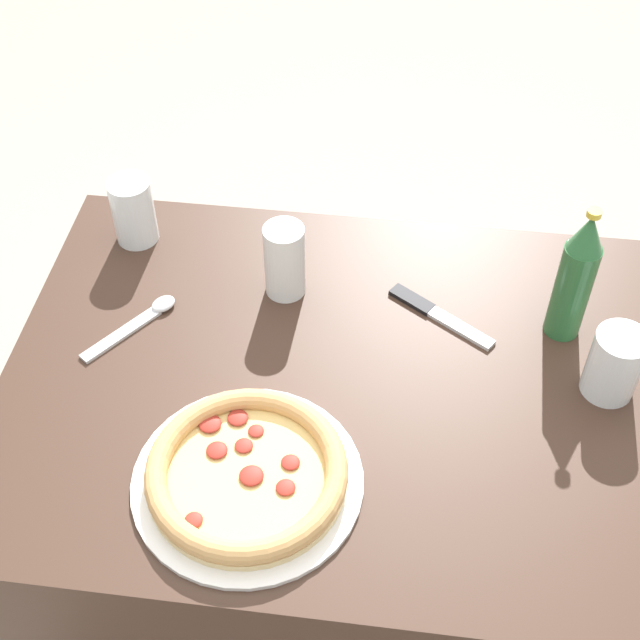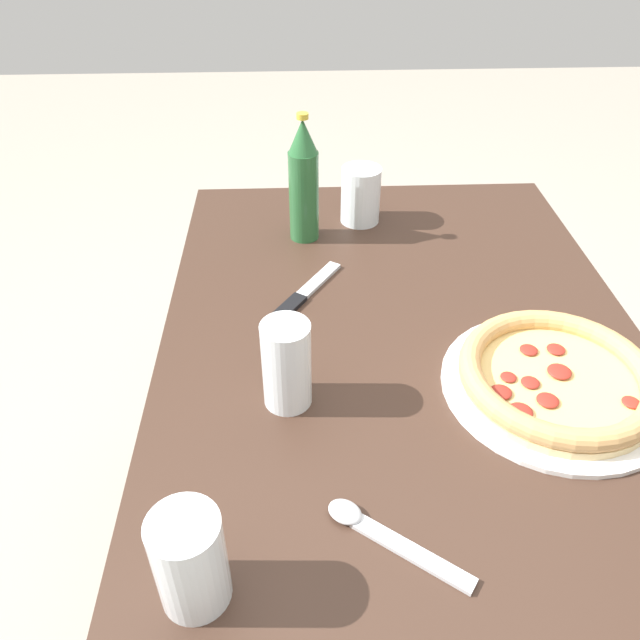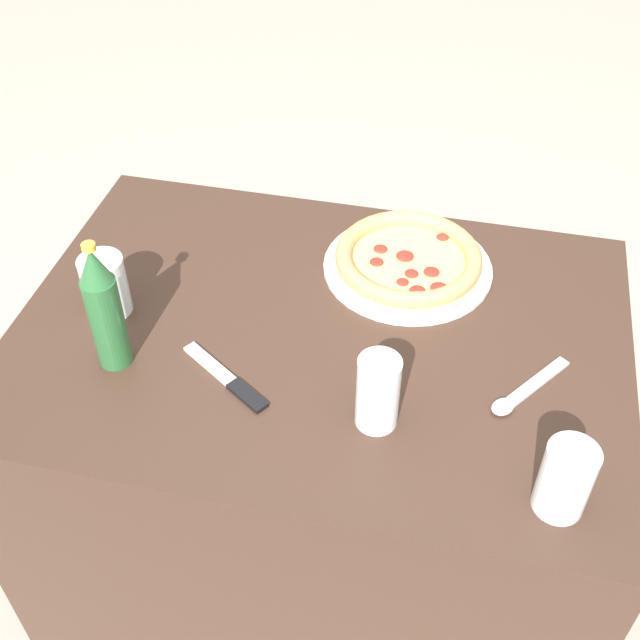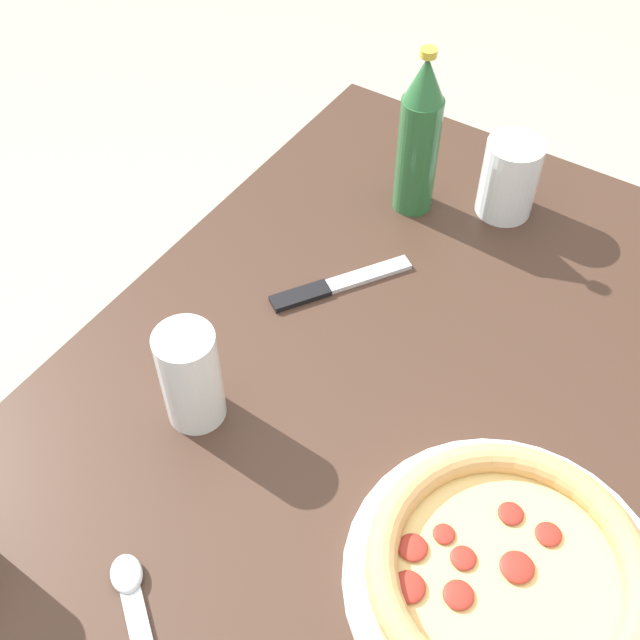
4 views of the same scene
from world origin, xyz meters
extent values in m
plane|color=#A89E8E|center=(0.00, 0.00, 0.00)|extent=(8.00, 8.00, 0.00)
cube|color=#3D281E|center=(0.00, 0.00, 0.37)|extent=(1.07, 0.76, 0.75)
cylinder|color=white|center=(-0.13, -0.20, 0.75)|extent=(0.32, 0.32, 0.01)
cylinder|color=#E5C689|center=(-0.13, -0.20, 0.76)|extent=(0.27, 0.27, 0.01)
cylinder|color=#E5C170|center=(-0.13, -0.20, 0.77)|extent=(0.24, 0.24, 0.00)
torus|color=tan|center=(-0.13, -0.20, 0.78)|extent=(0.28, 0.28, 0.03)
ellipsoid|color=maroon|center=(-0.07, -0.21, 0.78)|extent=(0.03, 0.03, 0.01)
ellipsoid|color=maroon|center=(-0.15, -0.11, 0.78)|extent=(0.03, 0.03, 0.01)
ellipsoid|color=maroon|center=(-0.17, -0.17, 0.78)|extent=(0.03, 0.03, 0.01)
ellipsoid|color=maroon|center=(-0.12, -0.20, 0.78)|extent=(0.03, 0.03, 0.01)
ellipsoid|color=maroon|center=(-0.14, -0.16, 0.78)|extent=(0.03, 0.03, 0.01)
ellipsoid|color=maroon|center=(-0.19, -0.12, 0.78)|extent=(0.03, 0.03, 0.01)
ellipsoid|color=maroon|center=(-0.12, -0.13, 0.78)|extent=(0.02, 0.02, 0.00)
ellipsoid|color=maroon|center=(-0.07, -0.17, 0.78)|extent=(0.03, 0.03, 0.01)
cylinder|color=white|center=(-0.13, 0.18, 0.82)|extent=(0.07, 0.07, 0.13)
cylinder|color=black|center=(-0.13, 0.18, 0.79)|extent=(0.05, 0.05, 0.07)
cylinder|color=white|center=(0.38, 0.03, 0.81)|extent=(0.08, 0.08, 0.11)
cylinder|color=#F4A323|center=(0.38, 0.03, 0.79)|extent=(0.06, 0.06, 0.07)
cylinder|color=#286033|center=(0.32, 0.15, 0.84)|extent=(0.06, 0.06, 0.17)
cone|color=#286033|center=(0.32, 0.15, 0.95)|extent=(0.05, 0.05, 0.06)
cylinder|color=gold|center=(0.32, 0.15, 0.99)|extent=(0.02, 0.02, 0.01)
cube|color=black|center=(0.08, 0.18, 0.75)|extent=(0.08, 0.06, 0.01)
cube|color=silver|center=(0.16, 0.13, 0.75)|extent=(0.11, 0.08, 0.01)
ellipsoid|color=silver|center=(-0.32, 0.12, 0.76)|extent=(0.05, 0.05, 0.01)
camera|label=1|loc=(0.06, -0.85, 1.80)|focal=50.00mm
camera|label=2|loc=(-0.75, 0.16, 1.37)|focal=35.00mm
camera|label=3|loc=(-0.22, 0.98, 1.72)|focal=45.00mm
camera|label=4|loc=(-0.49, -0.22, 1.51)|focal=45.00mm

